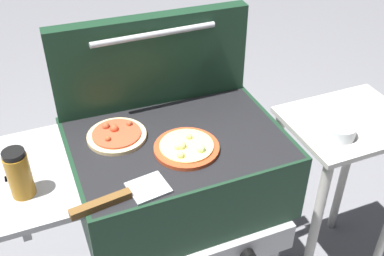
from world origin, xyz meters
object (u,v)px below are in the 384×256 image
object	(u,v)px
sauce_jar	(19,174)
spatula	(121,197)
pizza_cheese	(187,147)
pizza_pepperoni	(116,135)
prep_table	(338,168)
topping_bowl_near	(341,131)
grill	(174,175)

from	to	relation	value
sauce_jar	spatula	size ratio (longest dim) A/B	0.52
pizza_cheese	pizza_pepperoni	bearing A→B (deg)	141.59
sauce_jar	prep_table	size ratio (longest dim) A/B	0.18
spatula	topping_bowl_near	size ratio (longest dim) A/B	2.63
spatula	prep_table	size ratio (longest dim) A/B	0.34
sauce_jar	pizza_cheese	bearing A→B (deg)	0.81
grill	prep_table	size ratio (longest dim) A/B	1.22
pizza_pepperoni	grill	bearing A→B (deg)	-25.14
grill	prep_table	bearing A→B (deg)	0.37
grill	pizza_pepperoni	distance (m)	0.23
pizza_pepperoni	prep_table	size ratio (longest dim) A/B	0.23
grill	sauce_jar	distance (m)	0.49
pizza_pepperoni	prep_table	bearing A→B (deg)	-4.64
sauce_jar	prep_table	world-z (taller)	sauce_jar
grill	pizza_cheese	size ratio (longest dim) A/B	5.04
grill	pizza_pepperoni	size ratio (longest dim) A/B	5.41
pizza_cheese	topping_bowl_near	world-z (taller)	pizza_cheese
pizza_cheese	topping_bowl_near	bearing A→B (deg)	0.26
grill	spatula	size ratio (longest dim) A/B	3.62
grill	topping_bowl_near	size ratio (longest dim) A/B	9.52
sauce_jar	pizza_pepperoni	bearing A→B (deg)	26.74
grill	sauce_jar	world-z (taller)	sauce_jar
grill	spatula	world-z (taller)	spatula
spatula	pizza_cheese	bearing A→B (deg)	28.00
pizza_pepperoni	topping_bowl_near	bearing A→B (deg)	-10.33
topping_bowl_near	grill	bearing A→B (deg)	173.90
prep_table	spatula	bearing A→B (deg)	-167.85
spatula	topping_bowl_near	world-z (taller)	spatula
prep_table	topping_bowl_near	size ratio (longest dim) A/B	7.80
grill	pizza_pepperoni	world-z (taller)	pizza_pepperoni
prep_table	sauce_jar	bearing A→B (deg)	-176.12
sauce_jar	prep_table	bearing A→B (deg)	3.88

